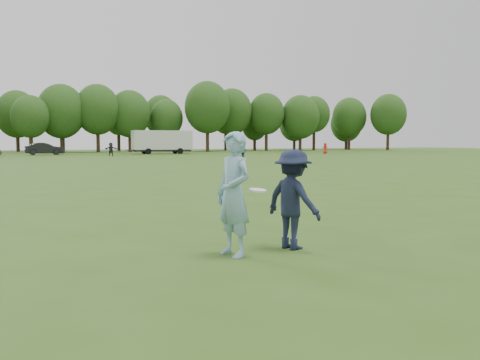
{
  "coord_description": "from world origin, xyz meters",
  "views": [
    {
      "loc": [
        -2.53,
        -7.92,
        1.8
      ],
      "look_at": [
        1.0,
        0.39,
        1.1
      ],
      "focal_mm": 38.0,
      "sensor_mm": 36.0,
      "label": 1
    }
  ],
  "objects": [
    {
      "name": "player_far_c",
      "position": [
        36.08,
        52.61,
        0.76
      ],
      "size": [
        0.81,
        0.59,
        1.51
      ],
      "primitive_type": "imported",
      "rotation": [
        0.0,
        0.0,
        2.99
      ],
      "color": "red",
      "rests_on": "ground"
    },
    {
      "name": "defender",
      "position": [
        1.56,
        -0.56,
        0.83
      ],
      "size": [
        0.95,
        1.22,
        1.66
      ],
      "primitive_type": "imported",
      "rotation": [
        0.0,
        0.0,
        1.92
      ],
      "color": "#171E34",
      "rests_on": "ground"
    },
    {
      "name": "thrower",
      "position": [
        0.45,
        -0.66,
        0.97
      ],
      "size": [
        0.64,
        0.81,
        1.94
      ],
      "primitive_type": "imported",
      "rotation": [
        0.0,
        0.0,
        -1.3
      ],
      "color": "#81ADC7",
      "rests_on": "ground"
    },
    {
      "name": "ground",
      "position": [
        0.0,
        0.0,
        0.0
      ],
      "size": [
        200.0,
        200.0,
        0.0
      ],
      "primitive_type": "plane",
      "color": "#324F16",
      "rests_on": "ground"
    },
    {
      "name": "treeline",
      "position": [
        2.81,
        76.9,
        6.26
      ],
      "size": [
        130.35,
        18.39,
        11.74
      ],
      "color": "#332114",
      "rests_on": "ground"
    },
    {
      "name": "player_far_d",
      "position": [
        6.8,
        52.75,
        0.81
      ],
      "size": [
        1.5,
        0.5,
        1.61
      ],
      "primitive_type": "imported",
      "rotation": [
        0.0,
        0.0,
        0.02
      ],
      "color": "#262626",
      "rests_on": "ground"
    },
    {
      "name": "car_f",
      "position": [
        -0.17,
        61.16,
        0.78
      ],
      "size": [
        4.81,
        1.89,
        1.56
      ],
      "primitive_type": "imported",
      "rotation": [
        0.0,
        0.0,
        1.62
      ],
      "color": "black",
      "rests_on": "ground"
    },
    {
      "name": "player_far_b",
      "position": [
        16.73,
        36.79,
        0.78
      ],
      "size": [
        0.63,
        0.99,
        1.57
      ],
      "primitive_type": "imported",
      "rotation": [
        0.0,
        0.0,
        -1.28
      ],
      "color": "navy",
      "rests_on": "ground"
    },
    {
      "name": "cargo_trailer",
      "position": [
        14.88,
        60.47,
        1.78
      ],
      "size": [
        9.0,
        2.75,
        3.2
      ],
      "color": "silver",
      "rests_on": "ground"
    },
    {
      "name": "disc_in_play",
      "position": [
        0.76,
        -0.88,
        1.04
      ],
      "size": [
        0.33,
        0.33,
        0.07
      ],
      "color": "white",
      "rests_on": "ground"
    },
    {
      "name": "field_cone",
      "position": [
        24.37,
        44.88,
        0.15
      ],
      "size": [
        0.28,
        0.28,
        0.3
      ],
      "primitive_type": "cone",
      "color": "#FF640D",
      "rests_on": "ground"
    }
  ]
}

